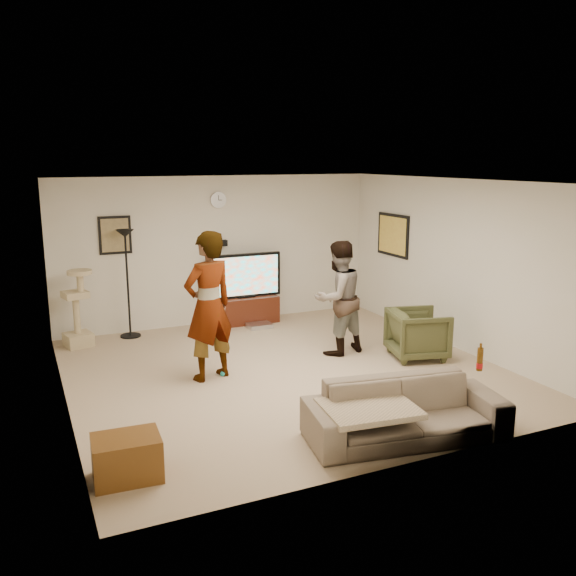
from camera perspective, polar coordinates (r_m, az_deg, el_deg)
name	(u,v)px	position (r m, az deg, el deg)	size (l,w,h in m)	color
floor	(285,372)	(8.17, -0.29, -7.89)	(5.50, 5.50, 0.02)	tan
ceiling	(285,181)	(7.68, -0.31, 10.07)	(5.50, 5.50, 0.02)	silver
wall_back	(219,250)	(10.36, -6.53, 3.54)	(5.50, 0.04, 2.50)	silver
wall_front	(411,335)	(5.50, 11.51, -4.36)	(5.50, 0.04, 2.50)	silver
wall_left	(59,300)	(7.18, -20.76, -1.03)	(0.04, 5.50, 2.50)	silver
wall_right	(455,264)	(9.27, 15.42, 2.17)	(0.04, 5.50, 2.50)	silver
wall_clock	(218,200)	(10.24, -6.59, 8.23)	(0.26, 0.26, 0.04)	silver
wall_speaker	(220,243)	(10.28, -6.44, 4.21)	(0.25, 0.10, 0.10)	black
picture_back	(115,235)	(9.91, -15.96, 4.80)	(0.42, 0.03, 0.52)	olive
picture_right	(393,235)	(10.49, 9.84, 4.93)	(0.03, 0.78, 0.62)	#EABB4A
tv_stand	(246,310)	(10.45, -4.01, -2.05)	(1.09, 0.45, 0.45)	#3E170C
console_box	(260,326)	(10.18, -2.70, -3.55)	(0.40, 0.30, 0.07)	silver
tv	(245,275)	(10.32, -4.05, 1.19)	(1.26, 0.08, 0.75)	black
tv_screen	(246,276)	(10.28, -3.97, 1.14)	(1.16, 0.01, 0.66)	#10CFD6
floor_lamp	(128,284)	(9.80, -14.85, 0.34)	(0.32, 0.32, 1.70)	black
cat_tree	(76,308)	(9.59, -19.31, -1.82)	(0.38, 0.38, 1.17)	tan
person_left	(209,306)	(7.70, -7.47, -1.70)	(0.70, 0.46, 1.91)	#9997A3
person_right	(338,298)	(8.70, 4.74, -0.93)	(0.80, 0.62, 1.65)	navy
sofa	(406,411)	(6.34, 11.00, -11.29)	(2.01, 0.78, 0.59)	#756655
throw_blanket	(369,409)	(6.07, 7.62, -11.19)	(0.90, 0.70, 0.06)	tan
beer_bottle	(480,359)	(6.74, 17.61, -6.40)	(0.06, 0.06, 0.25)	#543007
armchair	(418,334)	(8.79, 12.11, -4.25)	(0.74, 0.76, 0.69)	#3E4124
side_table	(127,458)	(5.74, -14.92, -15.18)	(0.59, 0.44, 0.39)	brown
toy_ball	(223,374)	(8.02, -6.16, -8.02)	(0.07, 0.07, 0.07)	teal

